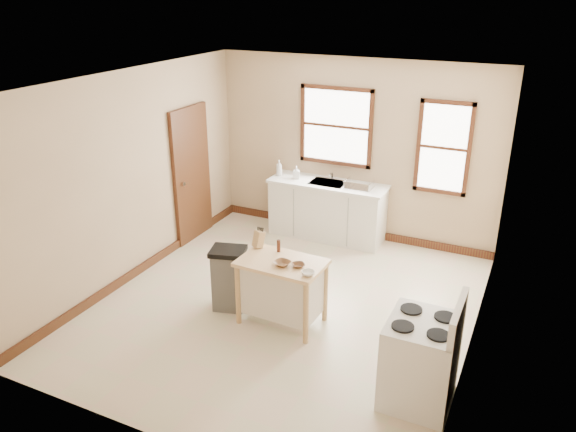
% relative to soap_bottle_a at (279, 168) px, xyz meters
% --- Properties ---
extents(floor, '(5.00, 5.00, 0.00)m').
position_rel_soap_bottle_a_xyz_m(floor, '(1.14, -2.19, -1.05)').
color(floor, beige).
rests_on(floor, ground).
extents(ceiling, '(5.00, 5.00, 0.00)m').
position_rel_soap_bottle_a_xyz_m(ceiling, '(1.14, -2.19, 1.75)').
color(ceiling, white).
rests_on(ceiling, ground).
extents(wall_back, '(4.50, 0.04, 2.80)m').
position_rel_soap_bottle_a_xyz_m(wall_back, '(1.14, 0.31, 0.35)').
color(wall_back, tan).
rests_on(wall_back, ground).
extents(wall_left, '(0.04, 5.00, 2.80)m').
position_rel_soap_bottle_a_xyz_m(wall_left, '(-1.11, -2.19, 0.35)').
color(wall_left, tan).
rests_on(wall_left, ground).
extents(wall_right, '(0.04, 5.00, 2.80)m').
position_rel_soap_bottle_a_xyz_m(wall_right, '(3.39, -2.19, 0.35)').
color(wall_right, tan).
rests_on(wall_right, ground).
extents(window_main, '(1.17, 0.06, 1.22)m').
position_rel_soap_bottle_a_xyz_m(window_main, '(0.84, 0.29, 0.70)').
color(window_main, '#3D1410').
rests_on(window_main, wall_back).
extents(window_side, '(0.77, 0.06, 1.37)m').
position_rel_soap_bottle_a_xyz_m(window_side, '(2.49, 0.29, 0.55)').
color(window_side, '#3D1410').
rests_on(window_side, wall_back).
extents(door_left, '(0.06, 0.90, 2.10)m').
position_rel_soap_bottle_a_xyz_m(door_left, '(-1.07, -0.89, 0.00)').
color(door_left, '#3D1410').
rests_on(door_left, ground).
extents(baseboard_back, '(4.50, 0.04, 0.12)m').
position_rel_soap_bottle_a_xyz_m(baseboard_back, '(1.14, 0.28, -0.99)').
color(baseboard_back, '#3D1410').
rests_on(baseboard_back, ground).
extents(baseboard_left, '(0.04, 5.00, 0.12)m').
position_rel_soap_bottle_a_xyz_m(baseboard_left, '(-1.08, -2.19, -0.99)').
color(baseboard_left, '#3D1410').
rests_on(baseboard_left, ground).
extents(sink_counter, '(1.86, 0.62, 0.92)m').
position_rel_soap_bottle_a_xyz_m(sink_counter, '(0.84, 0.01, -0.59)').
color(sink_counter, silver).
rests_on(sink_counter, ground).
extents(faucet, '(0.03, 0.03, 0.22)m').
position_rel_soap_bottle_a_xyz_m(faucet, '(0.84, 0.19, -0.02)').
color(faucet, silver).
rests_on(faucet, sink_counter).
extents(soap_bottle_a, '(0.13, 0.13, 0.25)m').
position_rel_soap_bottle_a_xyz_m(soap_bottle_a, '(0.00, 0.00, 0.00)').
color(soap_bottle_a, '#B2B2B2').
rests_on(soap_bottle_a, sink_counter).
extents(soap_bottle_b, '(0.12, 0.12, 0.20)m').
position_rel_soap_bottle_a_xyz_m(soap_bottle_b, '(0.32, -0.03, -0.03)').
color(soap_bottle_b, '#B2B2B2').
rests_on(soap_bottle_b, sink_counter).
extents(dish_rack, '(0.48, 0.41, 0.10)m').
position_rel_soap_bottle_a_xyz_m(dish_rack, '(1.36, -0.02, -0.08)').
color(dish_rack, silver).
rests_on(dish_rack, sink_counter).
extents(kitchen_island, '(1.01, 0.67, 0.81)m').
position_rel_soap_bottle_a_xyz_m(kitchen_island, '(1.27, -2.52, -0.64)').
color(kitchen_island, '#F5D390').
rests_on(kitchen_island, ground).
extents(knife_block, '(0.13, 0.13, 0.20)m').
position_rel_soap_bottle_a_xyz_m(knife_block, '(0.85, -2.30, -0.14)').
color(knife_block, '#D4B86F').
rests_on(knife_block, kitchen_island).
extents(pepper_grinder, '(0.05, 0.05, 0.15)m').
position_rel_soap_bottle_a_xyz_m(pepper_grinder, '(1.12, -2.30, -0.16)').
color(pepper_grinder, '#441E12').
rests_on(pepper_grinder, kitchen_island).
extents(bowl_a, '(0.23, 0.23, 0.05)m').
position_rel_soap_bottle_a_xyz_m(bowl_a, '(1.31, -2.60, -0.21)').
color(bowl_a, brown).
rests_on(bowl_a, kitchen_island).
extents(bowl_b, '(0.21, 0.21, 0.04)m').
position_rel_soap_bottle_a_xyz_m(bowl_b, '(1.49, -2.56, -0.22)').
color(bowl_b, brown).
rests_on(bowl_b, kitchen_island).
extents(bowl_c, '(0.17, 0.17, 0.05)m').
position_rel_soap_bottle_a_xyz_m(bowl_c, '(1.67, -2.70, -0.21)').
color(bowl_c, white).
rests_on(bowl_c, kitchen_island).
extents(trash_bin, '(0.49, 0.45, 0.81)m').
position_rel_soap_bottle_a_xyz_m(trash_bin, '(0.53, -2.51, -0.64)').
color(trash_bin, '#585756').
rests_on(trash_bin, ground).
extents(gas_stove, '(0.71, 0.71, 1.14)m').
position_rel_soap_bottle_a_xyz_m(gas_stove, '(3.06, -3.18, -0.47)').
color(gas_stove, white).
rests_on(gas_stove, ground).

